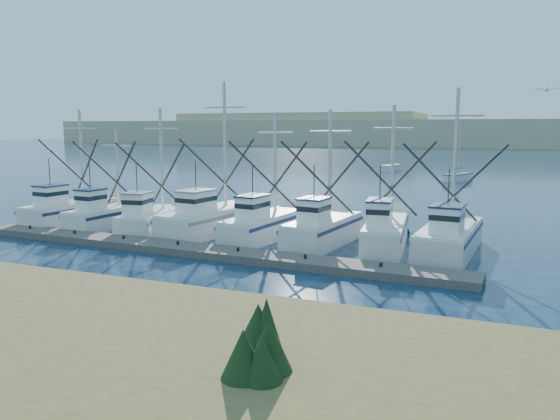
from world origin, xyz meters
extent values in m
plane|color=#0C1B35|center=(0.00, 0.00, 0.00)|extent=(500.00, 500.00, 0.00)
cube|color=#57534E|center=(-5.90, 5.54, 0.21)|extent=(31.58, 3.77, 0.42)
cube|color=tan|center=(0.00, 210.00, 5.00)|extent=(360.00, 60.00, 10.00)
cube|color=silver|center=(-19.42, 10.74, 0.75)|extent=(3.24, 7.92, 1.50)
cube|color=white|center=(-19.42, 8.77, 2.25)|extent=(1.63, 2.01, 1.50)
cylinder|color=#B7B2A8|center=(-19.42, 12.06, 4.98)|extent=(0.22, 0.22, 6.95)
cube|color=silver|center=(-15.66, 10.32, 0.70)|extent=(2.82, 7.02, 1.41)
cube|color=white|center=(-15.66, 8.56, 2.16)|extent=(1.45, 1.77, 1.50)
cylinder|color=#B7B2A8|center=(-15.66, 11.49, 4.19)|extent=(0.22, 0.22, 5.57)
cube|color=silver|center=(-11.80, 10.28, 0.67)|extent=(3.59, 7.11, 1.34)
cube|color=white|center=(-11.80, 8.54, 2.09)|extent=(1.70, 1.87, 1.50)
cylinder|color=#B7B2A8|center=(-11.80, 11.44, 4.92)|extent=(0.22, 0.22, 7.15)
cube|color=silver|center=(-7.75, 11.63, 0.80)|extent=(4.06, 9.79, 1.60)
cube|color=white|center=(-7.75, 9.20, 2.35)|extent=(1.90, 2.52, 1.50)
cylinder|color=#B7B2A8|center=(-7.75, 13.25, 5.94)|extent=(0.22, 0.22, 8.68)
cube|color=silver|center=(-3.63, 11.08, 0.74)|extent=(3.19, 8.58, 1.49)
cube|color=white|center=(-3.63, 8.93, 2.24)|extent=(1.52, 2.18, 1.50)
cylinder|color=#B7B2A8|center=(-3.63, 12.51, 4.82)|extent=(0.22, 0.22, 6.66)
cube|color=silver|center=(0.38, 10.51, 0.78)|extent=(3.23, 7.47, 1.55)
cube|color=white|center=(0.38, 8.65, 2.30)|extent=(1.58, 1.92, 1.50)
cylinder|color=#B7B2A8|center=(0.38, 11.74, 4.90)|extent=(0.22, 0.22, 6.69)
cube|color=silver|center=(4.13, 11.03, 0.80)|extent=(3.07, 8.48, 1.60)
cube|color=white|center=(4.13, 8.91, 2.35)|extent=(1.47, 2.15, 1.50)
cylinder|color=#B7B2A8|center=(4.13, 12.45, 5.04)|extent=(0.22, 0.22, 6.88)
cube|color=silver|center=(7.76, 11.04, 0.74)|extent=(3.29, 8.48, 1.49)
cube|color=white|center=(7.76, 8.91, 2.24)|extent=(1.69, 2.14, 1.50)
cylinder|color=#B7B2A8|center=(7.76, 12.46, 5.45)|extent=(0.22, 0.22, 7.93)
cube|color=silver|center=(5.07, 55.97, 0.45)|extent=(3.59, 5.72, 0.90)
cylinder|color=#B7B2A8|center=(5.07, 56.27, 4.50)|extent=(0.12, 0.12, 7.20)
cube|color=silver|center=(-6.51, 70.02, 0.45)|extent=(2.72, 6.15, 0.90)
cylinder|color=#B7B2A8|center=(-6.51, 70.32, 4.50)|extent=(0.12, 0.12, 7.20)
sphere|color=white|center=(12.04, 8.07, 8.93)|extent=(0.21, 0.21, 0.21)
cube|color=white|center=(11.73, 8.07, 8.95)|extent=(0.52, 0.13, 0.14)
cube|color=white|center=(12.35, 8.07, 8.95)|extent=(0.52, 0.13, 0.14)
camera|label=1|loc=(10.19, -20.93, 7.15)|focal=35.00mm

